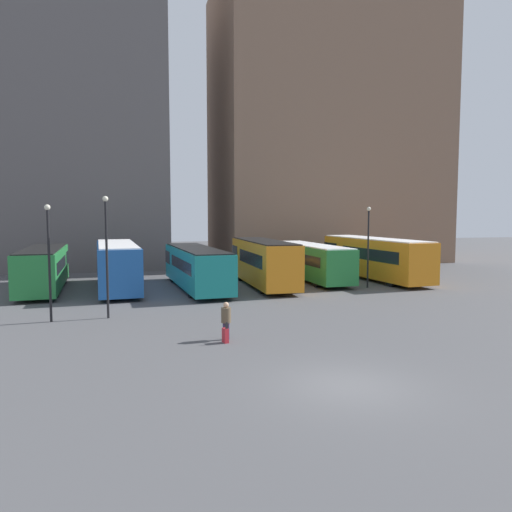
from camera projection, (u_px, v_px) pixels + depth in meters
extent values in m
plane|color=#4C4C4F|center=(348.00, 386.00, 15.25)|extent=(160.00, 160.00, 0.00)
cube|color=#5B5656|center=(60.00, 94.00, 50.71)|extent=(20.78, 17.82, 34.73)
cube|color=#7F604C|center=(321.00, 124.00, 57.58)|extent=(24.01, 17.60, 31.10)
cube|color=#237A38|center=(43.00, 268.00, 33.94)|extent=(3.10, 10.95, 2.58)
cube|color=black|center=(50.00, 258.00, 38.14)|extent=(2.65, 2.13, 0.98)
cube|color=black|center=(41.00, 265.00, 32.98)|extent=(2.91, 7.06, 0.78)
cube|color=black|center=(42.00, 249.00, 33.82)|extent=(2.88, 10.72, 0.08)
cylinder|color=black|center=(49.00, 278.00, 37.23)|extent=(2.46, 1.04, 0.91)
cylinder|color=black|center=(37.00, 291.00, 30.83)|extent=(2.46, 1.04, 0.91)
cube|color=#1E56A3|center=(117.00, 265.00, 34.46)|extent=(3.37, 11.44, 2.89)
cube|color=black|center=(115.00, 255.00, 38.82)|extent=(2.78, 2.25, 1.10)
cube|color=black|center=(118.00, 261.00, 33.47)|extent=(3.12, 7.39, 0.87)
cube|color=white|center=(117.00, 244.00, 34.34)|extent=(3.14, 11.20, 0.08)
cylinder|color=black|center=(116.00, 277.00, 37.89)|extent=(2.55, 1.07, 0.90)
cylinder|color=black|center=(120.00, 290.00, 31.25)|extent=(2.55, 1.07, 0.90)
cube|color=#19847F|center=(196.00, 267.00, 34.84)|extent=(3.51, 12.11, 2.52)
cube|color=black|center=(184.00, 257.00, 39.45)|extent=(2.79, 2.39, 0.96)
cube|color=black|center=(199.00, 264.00, 33.80)|extent=(3.20, 7.83, 0.76)
cube|color=black|center=(196.00, 248.00, 34.73)|extent=(3.29, 11.85, 0.08)
cylinder|color=black|center=(187.00, 275.00, 38.44)|extent=(2.55, 1.20, 1.01)
cylinder|color=black|center=(208.00, 289.00, 31.43)|extent=(2.55, 1.20, 1.01)
cube|color=orange|center=(264.00, 262.00, 36.09)|extent=(2.52, 10.70, 2.95)
cube|color=black|center=(250.00, 252.00, 40.30)|extent=(2.53, 1.97, 1.12)
cube|color=black|center=(267.00, 258.00, 35.13)|extent=(2.54, 6.85, 0.89)
cube|color=black|center=(264.00, 241.00, 35.96)|extent=(2.32, 10.49, 0.08)
cylinder|color=black|center=(253.00, 274.00, 39.40)|extent=(2.39, 1.05, 1.04)
cylinder|color=black|center=(276.00, 285.00, 32.99)|extent=(2.39, 1.05, 1.04)
cube|color=#237A38|center=(311.00, 261.00, 39.06)|extent=(2.94, 11.18, 2.48)
cube|color=black|center=(291.00, 253.00, 43.38)|extent=(2.57, 2.14, 0.94)
cube|color=black|center=(316.00, 258.00, 38.08)|extent=(2.79, 7.20, 0.74)
cube|color=white|center=(312.00, 245.00, 38.95)|extent=(2.73, 10.95, 0.08)
cylinder|color=black|center=(296.00, 269.00, 42.43)|extent=(2.39, 1.17, 1.06)
cylinder|color=black|center=(330.00, 279.00, 35.86)|extent=(2.39, 1.17, 1.06)
cube|color=orange|center=(375.00, 257.00, 39.81)|extent=(3.74, 12.60, 2.95)
cube|color=black|center=(343.00, 249.00, 44.57)|extent=(2.82, 2.51, 1.12)
cube|color=black|center=(383.00, 254.00, 38.73)|extent=(3.35, 8.16, 0.88)
cube|color=white|center=(375.00, 239.00, 39.68)|extent=(3.51, 12.34, 0.08)
cylinder|color=black|center=(350.00, 268.00, 43.54)|extent=(2.56, 1.24, 1.01)
cylinder|color=black|center=(403.00, 279.00, 36.29)|extent=(2.56, 1.24, 1.01)
cylinder|color=#382D4C|center=(224.00, 331.00, 20.80)|extent=(0.17, 0.17, 0.72)
cylinder|color=#382D4C|center=(228.00, 331.00, 20.88)|extent=(0.17, 0.17, 0.72)
cylinder|color=brown|center=(226.00, 315.00, 20.78)|extent=(0.50, 0.50, 0.63)
sphere|color=tan|center=(226.00, 305.00, 20.75)|extent=(0.24, 0.24, 0.24)
cube|color=#B7232D|center=(225.00, 335.00, 20.33)|extent=(0.26, 0.35, 0.60)
cube|color=black|center=(226.00, 326.00, 20.20)|extent=(0.10, 0.05, 0.27)
cylinder|color=black|center=(107.00, 260.00, 24.90)|extent=(0.12, 0.12, 5.90)
sphere|color=beige|center=(105.00, 199.00, 24.64)|extent=(0.28, 0.28, 0.28)
cylinder|color=black|center=(49.00, 266.00, 24.07)|extent=(0.12, 0.12, 5.47)
sphere|color=beige|center=(47.00, 207.00, 23.83)|extent=(0.28, 0.28, 0.28)
cylinder|color=black|center=(368.00, 249.00, 35.20)|extent=(0.12, 0.12, 5.50)
sphere|color=beige|center=(369.00, 209.00, 34.96)|extent=(0.28, 0.28, 0.28)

